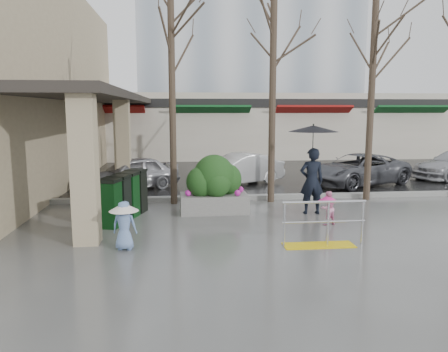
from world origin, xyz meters
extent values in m
plane|color=#51514F|center=(0.00, 0.00, 0.00)|extent=(120.00, 120.00, 0.00)
cube|color=black|center=(0.00, 22.00, 0.01)|extent=(120.00, 36.00, 0.01)
cube|color=gray|center=(0.00, 4.00, 0.07)|extent=(120.00, 0.30, 0.15)
cube|color=#2D2823|center=(-4.80, 8.00, 3.62)|extent=(2.80, 18.00, 0.25)
cube|color=tan|center=(-3.90, -0.50, 1.75)|extent=(0.55, 0.55, 3.50)
cube|color=tan|center=(-3.90, 6.00, 1.75)|extent=(0.55, 0.55, 3.50)
cube|color=beige|center=(2.00, 18.00, 2.00)|extent=(34.00, 6.00, 4.00)
cube|color=maroon|center=(-6.00, 15.10, 2.85)|extent=(4.50, 1.68, 0.87)
cube|color=#0F4C1E|center=(0.00, 15.10, 2.85)|extent=(4.50, 1.68, 0.87)
cube|color=maroon|center=(6.00, 15.10, 2.85)|extent=(4.50, 1.68, 0.87)
cube|color=#0F4C1E|center=(12.00, 15.10, 2.85)|extent=(4.50, 1.68, 0.87)
cube|color=black|center=(2.00, 15.10, 3.40)|extent=(34.00, 0.35, 0.50)
cube|color=#8C99A8|center=(4.00, 30.00, 12.50)|extent=(18.00, 12.00, 25.00)
cube|color=yellow|center=(1.30, -1.20, 0.01)|extent=(1.60, 0.50, 0.02)
cylinder|color=silver|center=(0.50, -1.20, 0.50)|extent=(0.05, 0.05, 1.00)
cylinder|color=silver|center=(1.50, -1.20, 0.50)|extent=(0.05, 0.05, 1.00)
cylinder|color=silver|center=(2.30, -1.20, 0.50)|extent=(0.05, 0.05, 1.00)
cylinder|color=silver|center=(1.40, -1.20, 1.00)|extent=(1.90, 0.06, 0.06)
cylinder|color=silver|center=(1.40, -1.20, 0.55)|extent=(1.90, 0.04, 0.04)
cylinder|color=#382B21|center=(-2.00, 3.60, 3.40)|extent=(0.22, 0.22, 6.80)
cylinder|color=#382B21|center=(1.20, 3.60, 3.50)|extent=(0.22, 0.22, 7.00)
cylinder|color=#382B21|center=(4.50, 3.60, 3.25)|extent=(0.22, 0.22, 6.50)
imported|color=black|center=(2.03, 1.82, 0.97)|extent=(0.71, 0.46, 1.94)
cylinder|color=black|center=(2.03, 1.82, 1.97)|extent=(0.02, 0.02, 1.23)
cone|color=black|center=(2.03, 1.82, 2.49)|extent=(1.43, 1.43, 0.18)
sphere|color=black|center=(2.03, 1.82, 2.60)|extent=(0.05, 0.05, 0.05)
imported|color=#F696C2|center=(2.09, 0.54, 0.45)|extent=(0.54, 0.49, 0.90)
cylinder|color=black|center=(2.09, 0.54, 0.62)|extent=(0.02, 0.02, 0.39)
cone|color=#FF2895|center=(2.09, 0.54, 0.72)|extent=(0.52, 0.52, 0.18)
sphere|color=black|center=(2.09, 0.54, 0.83)|extent=(0.05, 0.05, 0.05)
imported|color=#6B8ABE|center=(-3.00, -1.04, 0.54)|extent=(0.57, 0.42, 1.08)
cylinder|color=black|center=(-3.00, -1.04, 0.79)|extent=(0.02, 0.02, 0.50)
cone|color=white|center=(-3.00, -1.04, 0.95)|extent=(0.65, 0.65, 0.18)
sphere|color=black|center=(-3.00, -1.04, 1.06)|extent=(0.05, 0.05, 0.05)
cube|color=gray|center=(-0.80, 2.25, 0.27)|extent=(2.00, 1.03, 0.55)
ellipsoid|color=#1A3B12|center=(-0.80, 2.25, 1.09)|extent=(1.21, 1.09, 1.27)
sphere|color=#1A3B12|center=(-1.18, 2.14, 0.94)|extent=(0.87, 0.87, 0.87)
sphere|color=#1A3B12|center=(-0.41, 2.41, 0.96)|extent=(0.92, 0.92, 0.92)
cube|color=#0B3311|center=(-3.60, 0.85, 0.59)|extent=(0.60, 0.60, 1.18)
cube|color=black|center=(-3.60, 0.85, 1.24)|extent=(0.64, 0.64, 0.09)
cube|color=black|center=(-3.43, 1.41, 0.59)|extent=(0.60, 0.60, 1.18)
cube|color=black|center=(-3.43, 1.41, 1.24)|extent=(0.64, 0.64, 0.09)
cube|color=#0E3E15|center=(-3.25, 1.98, 0.59)|extent=(0.60, 0.60, 1.18)
cube|color=black|center=(-3.25, 1.98, 1.24)|extent=(0.64, 0.64, 0.09)
cube|color=black|center=(-3.08, 2.54, 0.59)|extent=(0.60, 0.60, 1.18)
cube|color=black|center=(-3.08, 2.54, 1.24)|extent=(0.64, 0.64, 0.09)
imported|color=#B7B6BB|center=(-3.69, 6.32, 0.63)|extent=(3.97, 3.03, 1.26)
imported|color=silver|center=(0.55, 6.98, 0.63)|extent=(4.01, 2.93, 1.26)
imported|color=#55565C|center=(5.32, 6.42, 0.63)|extent=(4.99, 3.80, 1.26)
camera|label=1|loc=(-1.75, -10.40, 3.03)|focal=35.00mm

